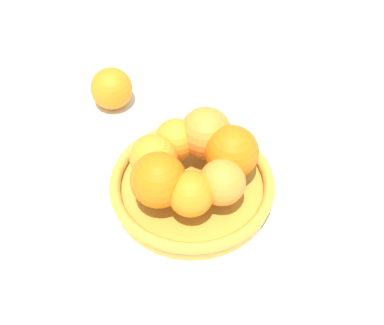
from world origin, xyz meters
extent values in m
plane|color=silver|center=(0.00, 0.00, 0.00)|extent=(4.00, 4.00, 0.00)
cylinder|color=gold|center=(0.00, 0.00, 0.01)|extent=(0.25, 0.25, 0.02)
torus|color=gold|center=(0.00, 0.00, 0.03)|extent=(0.26, 0.26, 0.02)
sphere|color=orange|center=(-0.02, 0.06, 0.07)|extent=(0.07, 0.07, 0.07)
sphere|color=orange|center=(-0.05, 0.02, 0.07)|extent=(0.07, 0.07, 0.07)
sphere|color=orange|center=(-0.05, -0.03, 0.08)|extent=(0.08, 0.08, 0.08)
sphere|color=orange|center=(-0.01, -0.06, 0.07)|extent=(0.07, 0.07, 0.07)
sphere|color=orange|center=(0.04, -0.04, 0.07)|extent=(0.07, 0.07, 0.07)
sphere|color=orange|center=(0.06, 0.01, 0.08)|extent=(0.08, 0.08, 0.08)
sphere|color=orange|center=(0.03, 0.05, 0.08)|extent=(0.08, 0.08, 0.08)
sphere|color=orange|center=(-0.11, 0.23, 0.04)|extent=(0.08, 0.08, 0.08)
camera|label=1|loc=(-0.09, -0.52, 0.67)|focal=50.00mm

